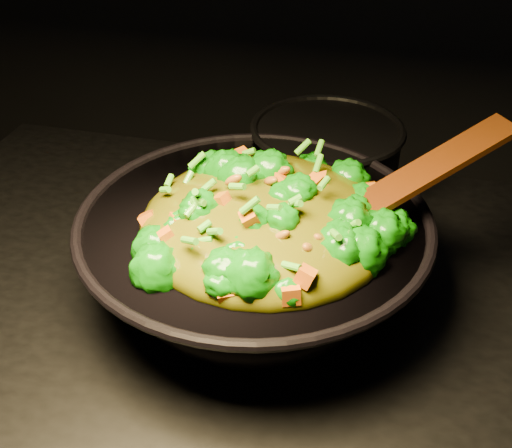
% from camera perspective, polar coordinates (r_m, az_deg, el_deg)
% --- Properties ---
extents(wok, '(0.50, 0.50, 0.13)m').
position_cam_1_polar(wok, '(0.88, -0.16, -2.98)').
color(wok, black).
rests_on(wok, stovetop).
extents(stir_fry, '(0.34, 0.34, 0.11)m').
position_cam_1_polar(stir_fry, '(0.80, 0.89, 2.92)').
color(stir_fry, '#117708').
rests_on(stir_fry, wok).
extents(spatula, '(0.28, 0.22, 0.13)m').
position_cam_1_polar(spatula, '(0.83, 12.78, 3.34)').
color(spatula, '#331604').
rests_on(spatula, wok).
extents(back_pot, '(0.30, 0.30, 0.14)m').
position_cam_1_polar(back_pot, '(1.10, 6.15, 5.46)').
color(back_pot, black).
rests_on(back_pot, stovetop).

